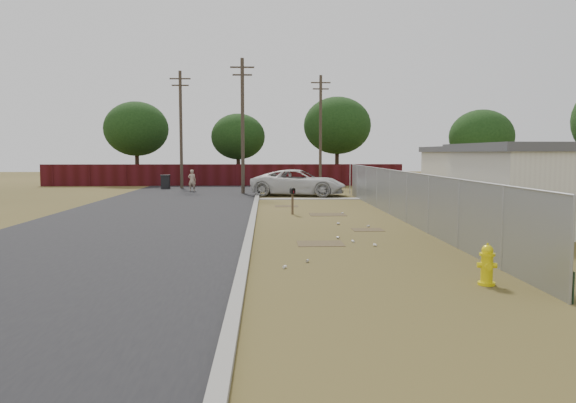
{
  "coord_description": "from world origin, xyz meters",
  "views": [
    {
      "loc": [
        -2.44,
        -21.84,
        2.77
      ],
      "look_at": [
        -1.7,
        -2.77,
        1.1
      ],
      "focal_mm": 35.0,
      "sensor_mm": 36.0,
      "label": 1
    }
  ],
  "objects_px": {
    "fire_hydrant": "(487,265)",
    "trash_bin": "(165,182)",
    "mailbox": "(292,193)",
    "pickup_truck": "(298,183)",
    "pedestrian": "(192,180)"
  },
  "relations": [
    {
      "from": "mailbox",
      "to": "trash_bin",
      "type": "relative_size",
      "value": 1.13
    },
    {
      "from": "fire_hydrant",
      "to": "pickup_truck",
      "type": "relative_size",
      "value": 0.15
    },
    {
      "from": "mailbox",
      "to": "pickup_truck",
      "type": "distance_m",
      "value": 10.99
    },
    {
      "from": "mailbox",
      "to": "trash_bin",
      "type": "height_order",
      "value": "mailbox"
    },
    {
      "from": "mailbox",
      "to": "pedestrian",
      "type": "relative_size",
      "value": 0.77
    },
    {
      "from": "fire_hydrant",
      "to": "trash_bin",
      "type": "height_order",
      "value": "trash_bin"
    },
    {
      "from": "pedestrian",
      "to": "trash_bin",
      "type": "relative_size",
      "value": 1.47
    },
    {
      "from": "mailbox",
      "to": "trash_bin",
      "type": "distance_m",
      "value": 20.27
    },
    {
      "from": "fire_hydrant",
      "to": "mailbox",
      "type": "xyz_separation_m",
      "value": [
        -3.43,
        13.62,
        0.53
      ]
    },
    {
      "from": "pickup_truck",
      "to": "pedestrian",
      "type": "bearing_deg",
      "value": 72.56
    },
    {
      "from": "mailbox",
      "to": "pickup_truck",
      "type": "bearing_deg",
      "value": 85.29
    },
    {
      "from": "mailbox",
      "to": "pickup_truck",
      "type": "relative_size",
      "value": 0.2
    },
    {
      "from": "pedestrian",
      "to": "mailbox",
      "type": "bearing_deg",
      "value": 117.98
    },
    {
      "from": "pickup_truck",
      "to": "pedestrian",
      "type": "xyz_separation_m",
      "value": [
        -7.37,
        4.27,
        -0.05
      ]
    },
    {
      "from": "mailbox",
      "to": "trash_bin",
      "type": "bearing_deg",
      "value": 116.0
    }
  ]
}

